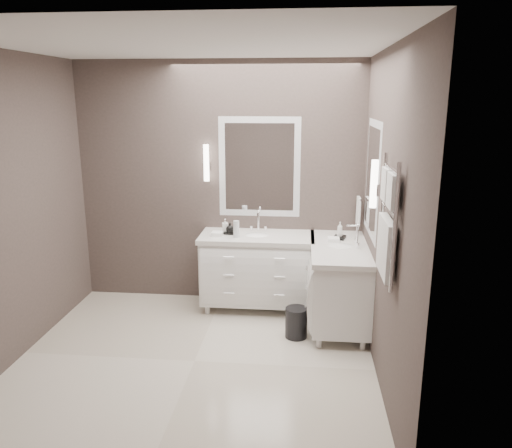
# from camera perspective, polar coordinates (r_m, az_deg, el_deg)

# --- Properties ---
(floor) EXTENTS (3.20, 3.00, 0.01)m
(floor) POSITION_cam_1_polar(r_m,az_deg,el_deg) (4.69, -7.04, -15.33)
(floor) COLOR beige
(floor) RESTS_ON ground
(ceiling) EXTENTS (3.20, 3.00, 0.01)m
(ceiling) POSITION_cam_1_polar(r_m,az_deg,el_deg) (4.09, -8.27, 19.80)
(ceiling) COLOR white
(ceiling) RESTS_ON wall_back
(wall_back) EXTENTS (3.20, 0.01, 2.70)m
(wall_back) POSITION_cam_1_polar(r_m,az_deg,el_deg) (5.63, -4.18, 4.54)
(wall_back) COLOR #483C39
(wall_back) RESTS_ON floor
(wall_front) EXTENTS (3.20, 0.01, 2.70)m
(wall_front) POSITION_cam_1_polar(r_m,az_deg,el_deg) (2.80, -14.52, -6.12)
(wall_front) COLOR #483C39
(wall_front) RESTS_ON floor
(wall_left) EXTENTS (0.01, 3.00, 2.70)m
(wall_left) POSITION_cam_1_polar(r_m,az_deg,el_deg) (4.81, -26.60, 1.33)
(wall_left) COLOR #483C39
(wall_left) RESTS_ON floor
(wall_right) EXTENTS (0.01, 3.00, 2.70)m
(wall_right) POSITION_cam_1_polar(r_m,az_deg,el_deg) (4.13, 14.63, 0.49)
(wall_right) COLOR #483C39
(wall_right) RESTS_ON floor
(vanity_back) EXTENTS (1.24, 0.59, 0.97)m
(vanity_back) POSITION_cam_1_polar(r_m,az_deg,el_deg) (5.52, 0.12, -4.90)
(vanity_back) COLOR white
(vanity_back) RESTS_ON floor
(vanity_right) EXTENTS (0.59, 1.24, 0.97)m
(vanity_right) POSITION_cam_1_polar(r_m,az_deg,el_deg) (5.21, 9.47, -6.32)
(vanity_right) COLOR white
(vanity_right) RESTS_ON floor
(mirror_back) EXTENTS (0.90, 0.02, 1.10)m
(mirror_back) POSITION_cam_1_polar(r_m,az_deg,el_deg) (5.53, 0.39, 6.49)
(mirror_back) COLOR white
(mirror_back) RESTS_ON wall_back
(mirror_right) EXTENTS (0.02, 0.90, 1.10)m
(mirror_right) POSITION_cam_1_polar(r_m,az_deg,el_deg) (4.87, 13.16, 5.04)
(mirror_right) COLOR white
(mirror_right) RESTS_ON wall_right
(sconce_back) EXTENTS (0.06, 0.06, 0.40)m
(sconce_back) POSITION_cam_1_polar(r_m,az_deg,el_deg) (5.54, -5.70, 6.88)
(sconce_back) COLOR white
(sconce_back) RESTS_ON wall_back
(sconce_right) EXTENTS (0.06, 0.06, 0.40)m
(sconce_right) POSITION_cam_1_polar(r_m,az_deg,el_deg) (4.29, 13.33, 4.37)
(sconce_right) COLOR white
(sconce_right) RESTS_ON wall_right
(towel_bar_corner) EXTENTS (0.03, 0.22, 0.30)m
(towel_bar_corner) POSITION_cam_1_polar(r_m,az_deg,el_deg) (5.49, 11.62, 1.53)
(towel_bar_corner) COLOR white
(towel_bar_corner) RESTS_ON wall_right
(towel_ladder) EXTENTS (0.06, 0.58, 0.90)m
(towel_ladder) POSITION_cam_1_polar(r_m,az_deg,el_deg) (3.73, 14.77, -0.33)
(towel_ladder) COLOR white
(towel_ladder) RESTS_ON wall_right
(waste_bin) EXTENTS (0.26, 0.26, 0.30)m
(waste_bin) POSITION_cam_1_polar(r_m,az_deg,el_deg) (5.01, 4.62, -11.16)
(waste_bin) COLOR black
(waste_bin) RESTS_ON floor
(amenity_tray_back) EXTENTS (0.15, 0.11, 0.02)m
(amenity_tray_back) POSITION_cam_1_polar(r_m,az_deg,el_deg) (5.47, -3.25, -0.99)
(amenity_tray_back) COLOR black
(amenity_tray_back) RESTS_ON vanity_back
(amenity_tray_right) EXTENTS (0.15, 0.18, 0.02)m
(amenity_tray_right) POSITION_cam_1_polar(r_m,az_deg,el_deg) (5.35, 9.52, -1.51)
(amenity_tray_right) COLOR black
(amenity_tray_right) RESTS_ON vanity_right
(water_bottle) EXTENTS (0.07, 0.07, 0.18)m
(water_bottle) POSITION_cam_1_polar(r_m,az_deg,el_deg) (5.30, -2.27, -0.58)
(water_bottle) COLOR silver
(water_bottle) RESTS_ON vanity_back
(soap_bottle_a) EXTENTS (0.07, 0.08, 0.14)m
(soap_bottle_a) POSITION_cam_1_polar(r_m,az_deg,el_deg) (5.47, -3.55, -0.12)
(soap_bottle_a) COLOR white
(soap_bottle_a) RESTS_ON amenity_tray_back
(soap_bottle_b) EXTENTS (0.11, 0.11, 0.11)m
(soap_bottle_b) POSITION_cam_1_polar(r_m,az_deg,el_deg) (5.42, -3.00, -0.41)
(soap_bottle_b) COLOR black
(soap_bottle_b) RESTS_ON amenity_tray_back
(soap_bottle_c) EXTENTS (0.07, 0.07, 0.16)m
(soap_bottle_c) POSITION_cam_1_polar(r_m,az_deg,el_deg) (5.33, 9.56, -0.59)
(soap_bottle_c) COLOR white
(soap_bottle_c) RESTS_ON amenity_tray_right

